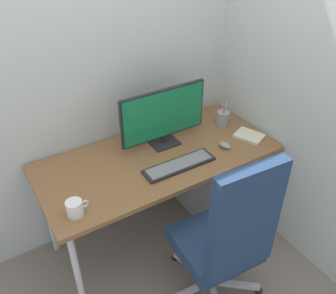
{
  "coord_description": "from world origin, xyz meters",
  "views": [
    {
      "loc": [
        -0.95,
        -1.67,
        2.14
      ],
      "look_at": [
        0.03,
        -0.07,
        0.85
      ],
      "focal_mm": 38.95,
      "sensor_mm": 36.0,
      "label": 1
    }
  ],
  "objects": [
    {
      "name": "pen_holder",
      "position": [
        0.61,
        0.09,
        0.8
      ],
      "size": [
        0.09,
        0.09,
        0.18
      ],
      "color": "gray",
      "rests_on": "desk"
    },
    {
      "name": "wall_side_right",
      "position": [
        0.81,
        -0.27,
        1.4
      ],
      "size": [
        0.04,
        2.55,
        2.8
      ],
      "primitive_type": "cube",
      "color": "#B7C1BC",
      "rests_on": "ground_plane"
    },
    {
      "name": "mouse",
      "position": [
        0.43,
        -0.15,
        0.77
      ],
      "size": [
        0.07,
        0.1,
        0.04
      ],
      "primitive_type": "ellipsoid",
      "rotation": [
        0.0,
        0.0,
        0.24
      ],
      "color": "gray",
      "rests_on": "desk"
    },
    {
      "name": "wall_back",
      "position": [
        0.0,
        0.39,
        1.4
      ],
      "size": [
        3.39,
        0.04,
        2.8
      ],
      "primitive_type": "cube",
      "color": "#B7C1BC",
      "rests_on": "ground_plane"
    },
    {
      "name": "coffee_mug",
      "position": [
        -0.64,
        -0.23,
        0.79
      ],
      "size": [
        0.12,
        0.09,
        0.09
      ],
      "color": "white",
      "rests_on": "desk"
    },
    {
      "name": "desk",
      "position": [
        0.0,
        0.0,
        0.69
      ],
      "size": [
        1.56,
        0.72,
        0.75
      ],
      "color": "brown",
      "rests_on": "ground_plane"
    },
    {
      "name": "monitor",
      "position": [
        0.11,
        0.11,
        0.96
      ],
      "size": [
        0.61,
        0.15,
        0.4
      ],
      "color": "black",
      "rests_on": "desk"
    },
    {
      "name": "filing_cabinet",
      "position": [
        0.54,
        0.03,
        0.32
      ],
      "size": [
        0.41,
        0.57,
        0.65
      ],
      "color": "gray",
      "rests_on": "ground_plane"
    },
    {
      "name": "ground_plane",
      "position": [
        0.0,
        0.0,
        0.0
      ],
      "size": [
        8.0,
        8.0,
        0.0
      ],
      "primitive_type": "plane",
      "color": "slate"
    },
    {
      "name": "keyboard",
      "position": [
        0.06,
        -0.17,
        0.76
      ],
      "size": [
        0.47,
        0.14,
        0.02
      ],
      "color": "black",
      "rests_on": "desk"
    },
    {
      "name": "office_chair",
      "position": [
        0.04,
        -0.67,
        0.59
      ],
      "size": [
        0.64,
        0.65,
        1.16
      ],
      "color": "black",
      "rests_on": "ground_plane"
    },
    {
      "name": "notebook",
      "position": [
        0.66,
        -0.14,
        0.76
      ],
      "size": [
        0.2,
        0.23,
        0.02
      ],
      "primitive_type": "cube",
      "rotation": [
        0.0,
        0.0,
        0.39
      ],
      "color": "beige",
      "rests_on": "desk"
    }
  ]
}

